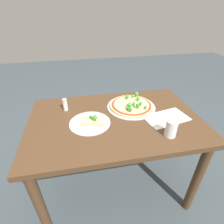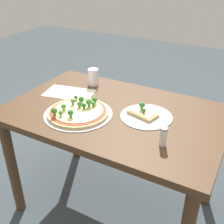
{
  "view_description": "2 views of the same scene",
  "coord_description": "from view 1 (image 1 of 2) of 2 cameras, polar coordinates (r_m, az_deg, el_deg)",
  "views": [
    {
      "loc": [
        -0.21,
        -0.96,
        1.39
      ],
      "look_at": [
        -0.01,
        0.05,
        0.73
      ],
      "focal_mm": 28.0,
      "sensor_mm": 36.0,
      "label": 1
    },
    {
      "loc": [
        -0.62,
        1.16,
        1.44
      ],
      "look_at": [
        -0.01,
        0.05,
        0.73
      ],
      "focal_mm": 45.0,
      "sensor_mm": 36.0,
      "label": 2
    }
  ],
  "objects": [
    {
      "name": "dining_table",
      "position": [
        1.25,
        0.97,
        -5.9
      ],
      "size": [
        1.16,
        0.75,
        0.71
      ],
      "color": "#4C331E",
      "rests_on": "ground_plane"
    },
    {
      "name": "pizza_tray_slice",
      "position": [
        1.15,
        -6.75,
        -3.17
      ],
      "size": [
        0.27,
        0.27,
        0.07
      ],
      "color": "#B7B7BC",
      "rests_on": "dining_table"
    },
    {
      "name": "pizza_tray_whole",
      "position": [
        1.32,
        6.38,
        2.21
      ],
      "size": [
        0.36,
        0.36,
        0.07
      ],
      "color": "#B7B7BC",
      "rests_on": "dining_table"
    },
    {
      "name": "paper_menu",
      "position": [
        1.25,
        17.4,
        -1.82
      ],
      "size": [
        0.32,
        0.23,
        0.0
      ],
      "primitive_type": "cube",
      "rotation": [
        0.0,
        0.0,
        0.21
      ],
      "color": "silver",
      "rests_on": "dining_table"
    },
    {
      "name": "ground_plane",
      "position": [
        1.7,
        0.77,
        -22.16
      ],
      "size": [
        8.0,
        8.0,
        0.0
      ],
      "primitive_type": "plane",
      "color": "#3D474C"
    },
    {
      "name": "drinking_cup",
      "position": [
        1.07,
        18.77,
        -5.07
      ],
      "size": [
        0.07,
        0.07,
        0.11
      ],
      "primitive_type": "cylinder",
      "color": "white",
      "rests_on": "dining_table"
    },
    {
      "name": "condiment_shaker",
      "position": [
        1.3,
        -15.06,
        2.35
      ],
      "size": [
        0.03,
        0.03,
        0.09
      ],
      "color": "silver",
      "rests_on": "dining_table"
    }
  ]
}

